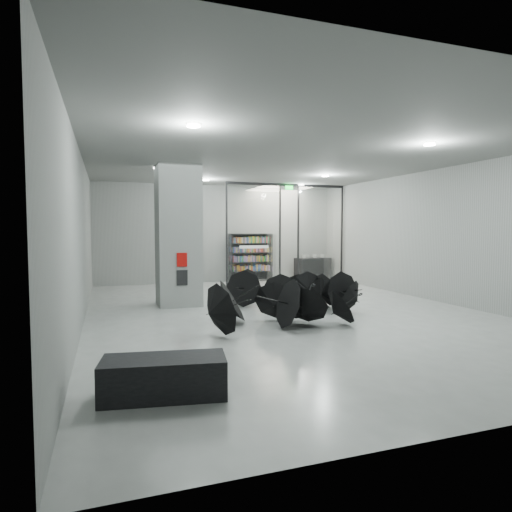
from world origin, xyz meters
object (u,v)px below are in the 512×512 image
object	(u,v)px
column	(178,236)
umbrella_cluster	(288,304)
shop_counter	(313,269)
bookshelf	(251,257)
bench	(164,377)

from	to	relation	value
column	umbrella_cluster	world-z (taller)	column
shop_counter	umbrella_cluster	bearing A→B (deg)	-129.94
bookshelf	shop_counter	size ratio (longest dim) A/B	1.28
bench	shop_counter	distance (m)	13.82
bookshelf	umbrella_cluster	size ratio (longest dim) A/B	0.39
column	bench	xyz separation A→B (m)	(-1.28, -6.88, -1.74)
bench	umbrella_cluster	xyz separation A→B (m)	(3.61, 4.27, 0.06)
shop_counter	umbrella_cluster	distance (m)	8.27
column	umbrella_cluster	xyz separation A→B (m)	(2.33, -2.61, -1.68)
umbrella_cluster	column	bearing A→B (deg)	131.77
bench	bookshelf	size ratio (longest dim) A/B	0.80
bookshelf	umbrella_cluster	distance (m)	7.53
bench	shop_counter	bearing A→B (deg)	64.73
column	shop_counter	distance (m)	8.10
bench	bookshelf	bearing A→B (deg)	75.79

